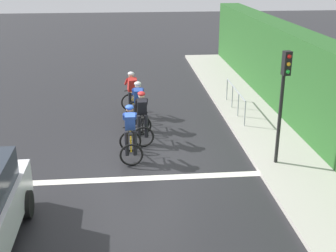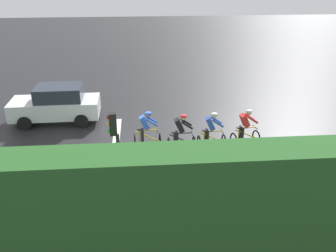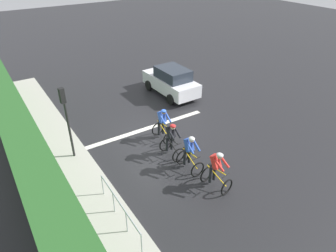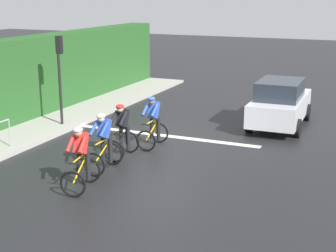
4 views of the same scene
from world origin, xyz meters
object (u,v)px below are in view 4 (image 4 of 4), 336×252
(cyclist_mid, at_px, (122,132))
(car_white, at_px, (280,103))
(cyclist_second, at_px, (104,143))
(cyclist_lead, at_px, (81,159))
(cyclist_fourth, at_px, (153,123))
(traffic_light_near_crossing, at_px, (60,67))

(cyclist_mid, xyz_separation_m, car_white, (-3.63, -5.51, 0.08))
(cyclist_mid, bearing_deg, cyclist_second, 93.81)
(cyclist_lead, distance_m, cyclist_fourth, 4.02)
(cyclist_second, bearing_deg, cyclist_lead, 97.57)
(cyclist_second, relative_size, cyclist_fourth, 1.00)
(cyclist_mid, height_order, traffic_light_near_crossing, traffic_light_near_crossing)
(cyclist_mid, xyz_separation_m, cyclist_fourth, (-0.39, -1.35, 0.00))
(cyclist_fourth, height_order, car_white, car_white)
(cyclist_fourth, relative_size, traffic_light_near_crossing, 0.50)
(traffic_light_near_crossing, bearing_deg, car_white, -156.19)
(cyclist_mid, bearing_deg, car_white, -123.33)
(cyclist_second, xyz_separation_m, cyclist_mid, (0.08, -1.23, 0.00))
(car_white, bearing_deg, cyclist_second, 62.27)
(cyclist_second, distance_m, cyclist_mid, 1.23)
(cyclist_mid, relative_size, traffic_light_near_crossing, 0.50)
(cyclist_second, height_order, cyclist_fourth, same)
(cyclist_lead, distance_m, cyclist_mid, 2.68)
(car_white, bearing_deg, cyclist_mid, 56.67)
(cyclist_fourth, distance_m, car_white, 5.27)
(cyclist_mid, height_order, car_white, car_white)
(cyclist_lead, xyz_separation_m, cyclist_fourth, (-0.12, -4.02, 0.00))
(car_white, xyz_separation_m, traffic_light_near_crossing, (7.37, 3.25, 1.35))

